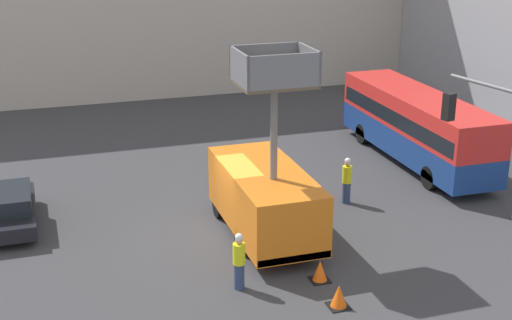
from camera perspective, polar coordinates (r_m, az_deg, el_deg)
name	(u,v)px	position (r m, az deg, el deg)	size (l,w,h in m)	color
ground_plane	(220,233)	(25.55, -2.92, -5.84)	(120.00, 120.00, 0.00)	#38383A
utility_truck	(265,194)	(24.62, 0.73, -2.75)	(2.50, 6.02, 6.82)	orange
city_bus	(417,123)	(32.74, 12.73, 2.92)	(2.46, 10.19, 3.16)	navy
traffic_light_pole	(497,126)	(25.92, 18.75, 2.59)	(4.02, 3.77, 5.59)	slate
road_worker_near_truck	(239,261)	(21.61, -1.36, -8.10)	(0.38, 0.38, 1.83)	navy
road_worker_directing	(347,180)	(27.90, 7.28, -1.64)	(0.38, 0.38, 1.86)	navy
traffic_cone_near_truck	(320,271)	(22.39, 5.14, -8.86)	(0.60, 0.60, 0.68)	black
traffic_cone_mid_road	(339,296)	(21.10, 6.64, -10.79)	(0.62, 0.62, 0.71)	black
parked_car_curbside	(10,208)	(27.18, -19.05, -3.65)	(1.71, 4.42, 1.46)	black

